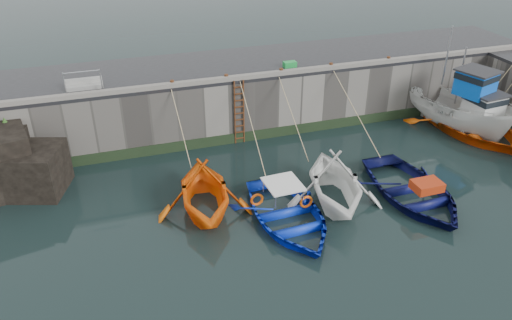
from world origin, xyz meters
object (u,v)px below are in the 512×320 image
object	(u,v)px
bollard_a	(172,83)
boat_far_white	(459,111)
boat_near_navy	(411,197)
bollard_c	(281,71)
boat_far_orange	(470,123)
bollard_b	(226,77)
bollard_d	(331,66)
bollard_e	(388,59)
fish_crate	(290,64)
boat_near_white	(205,210)
ladder	(239,113)
boat_near_blacktrim	(333,202)
boat_near_blue	(287,221)

from	to	relation	value
bollard_a	boat_far_white	bearing A→B (deg)	-9.32
boat_near_navy	bollard_c	world-z (taller)	bollard_c
boat_far_white	boat_far_orange	distance (m)	0.86
bollard_b	bollard_d	bearing A→B (deg)	0.00
bollard_e	fish_crate	bearing A→B (deg)	170.68
boat_near_navy	boat_near_white	bearing A→B (deg)	167.79
boat_near_navy	bollard_e	world-z (taller)	bollard_e
bollard_a	bollard_c	distance (m)	5.20
ladder	boat_far_orange	size ratio (longest dim) A/B	0.45
boat_far_white	bollard_b	world-z (taller)	boat_far_white
bollard_d	boat_near_white	bearing A→B (deg)	-144.95
boat_near_blacktrim	boat_near_navy	xyz separation A→B (m)	(3.16, -0.68, 0.00)
boat_far_orange	bollard_a	bearing A→B (deg)	163.82
boat_near_blacktrim	boat_far_orange	distance (m)	10.14
bollard_c	bollard_e	bearing A→B (deg)	0.00
ladder	boat_near_blue	xyz separation A→B (m)	(-0.12, -6.75, -1.59)
boat_far_orange	bollard_d	distance (m)	7.78
boat_near_white	bollard_e	xyz separation A→B (m)	(10.91, 5.41, 3.30)
boat_near_blacktrim	bollard_c	world-z (taller)	bollard_c
boat_near_navy	bollard_e	distance (m)	8.31
bollard_c	bollard_e	size ratio (longest dim) A/B	1.00
boat_far_orange	bollard_e	world-z (taller)	boat_far_orange
boat_near_blue	bollard_c	xyz separation A→B (m)	(2.32, 7.09, 3.30)
boat_near_blacktrim	bollard_e	bearing A→B (deg)	59.20
bollard_c	boat_near_white	bearing A→B (deg)	-133.37
bollard_a	boat_near_white	bearing A→B (deg)	-89.04
boat_near_navy	boat_far_white	xyz separation A→B (m)	(5.78, 4.81, 1.02)
boat_near_white	bollard_c	world-z (taller)	bollard_c
boat_far_orange	bollard_a	distance (m)	15.03
bollard_b	bollard_d	size ratio (longest dim) A/B	1.00
boat_near_blacktrim	bollard_a	xyz separation A→B (m)	(-5.08, 6.43, 3.30)
bollard_a	bollard_e	size ratio (longest dim) A/B	1.00
boat_near_white	boat_near_navy	world-z (taller)	boat_near_white
boat_far_orange	boat_far_white	bearing A→B (deg)	133.19
boat_far_orange	bollard_d	xyz separation A→B (m)	(-6.70, 2.72, 2.86)
bollard_a	bollard_c	world-z (taller)	same
boat_far_white	bollard_d	world-z (taller)	boat_far_white
boat_near_white	ladder	bearing A→B (deg)	66.85
fish_crate	bollard_e	bearing A→B (deg)	-9.43
boat_near_blacktrim	boat_far_orange	size ratio (longest dim) A/B	0.66
boat_far_orange	fish_crate	bearing A→B (deg)	151.88
boat_near_blacktrim	bollard_e	distance (m)	9.35
boat_near_blacktrim	bollard_e	xyz separation A→B (m)	(5.92, 6.43, 3.30)
boat_far_orange	bollard_e	size ratio (longest dim) A/B	25.49
boat_near_white	bollard_c	distance (m)	8.14
ladder	bollard_e	world-z (taller)	bollard_e
boat_near_white	bollard_b	world-z (taller)	bollard_b
bollard_b	bollard_c	bearing A→B (deg)	0.00
boat_near_navy	boat_far_orange	bearing A→B (deg)	34.59
boat_near_navy	fish_crate	bearing A→B (deg)	105.58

